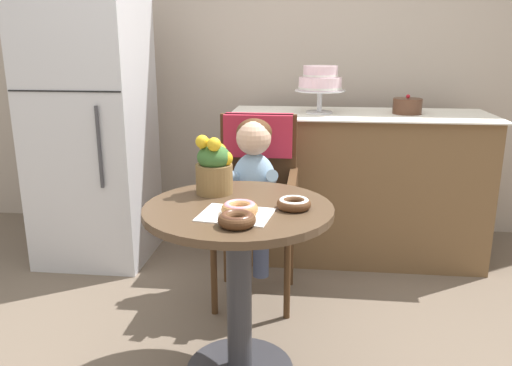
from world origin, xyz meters
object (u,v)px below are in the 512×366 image
object	(u,v)px
cafe_table	(239,258)
wicker_chair	(257,177)
seated_child	(253,178)
tiered_cake_stand	(320,82)
refrigerator	(91,122)
donut_mid	(237,219)
donut_front	(240,208)
round_layer_cake	(407,106)
donut_side	(294,203)
flower_vase	(214,166)

from	to	relation	value
cafe_table	wicker_chair	bearing A→B (deg)	90.95
cafe_table	seated_child	distance (m)	0.60
tiered_cake_stand	refrigerator	size ratio (longest dim) A/B	0.18
donut_mid	seated_child	bearing A→B (deg)	92.80
tiered_cake_stand	donut_front	bearing A→B (deg)	-101.53
donut_mid	round_layer_cake	xyz separation A→B (m)	(0.80, 1.53, 0.20)
donut_side	round_layer_cake	size ratio (longest dim) A/B	0.75
wicker_chair	refrigerator	bearing A→B (deg)	164.17
donut_front	refrigerator	xyz separation A→B (m)	(-1.07, 1.20, 0.11)
wicker_chair	tiered_cake_stand	size ratio (longest dim) A/B	3.18
donut_side	tiered_cake_stand	size ratio (longest dim) A/B	0.43
refrigerator	donut_front	bearing A→B (deg)	-48.25
flower_vase	tiered_cake_stand	size ratio (longest dim) A/B	0.81
cafe_table	donut_side	world-z (taller)	donut_side
cafe_table	wicker_chair	size ratio (longest dim) A/B	0.75
refrigerator	donut_side	bearing A→B (deg)	-41.39
seated_child	refrigerator	distance (m)	1.18
tiered_cake_stand	refrigerator	world-z (taller)	refrigerator
cafe_table	round_layer_cake	distance (m)	1.62
seated_child	donut_side	xyz separation A→B (m)	(0.22, -0.58, 0.06)
cafe_table	seated_child	size ratio (longest dim) A/B	0.99
seated_child	flower_vase	world-z (taller)	flower_vase
donut_front	flower_vase	distance (m)	0.31
donut_mid	wicker_chair	bearing A→B (deg)	92.34
flower_vase	tiered_cake_stand	world-z (taller)	tiered_cake_stand
donut_front	tiered_cake_stand	size ratio (longest dim) A/B	0.44
seated_child	donut_front	distance (m)	0.67
donut_side	refrigerator	distance (m)	1.68
flower_vase	round_layer_cake	size ratio (longest dim) A/B	1.43
wicker_chair	donut_mid	xyz separation A→B (m)	(0.04, -0.94, 0.10)
cafe_table	flower_vase	xyz separation A→B (m)	(-0.12, 0.16, 0.32)
wicker_chair	refrigerator	world-z (taller)	refrigerator
wicker_chair	refrigerator	xyz separation A→B (m)	(-1.04, 0.37, 0.21)
donut_mid	flower_vase	size ratio (longest dim) A/B	0.53
donut_front	donut_mid	distance (m)	0.12
donut_front	flower_vase	xyz separation A→B (m)	(-0.14, 0.26, 0.09)
seated_child	tiered_cake_stand	world-z (taller)	tiered_cake_stand
wicker_chair	donut_side	world-z (taller)	wicker_chair
tiered_cake_stand	round_layer_cake	world-z (taller)	tiered_cake_stand
round_layer_cake	refrigerator	distance (m)	1.89
donut_front	refrigerator	world-z (taller)	refrigerator
cafe_table	donut_side	bearing A→B (deg)	-2.65
wicker_chair	round_layer_cake	distance (m)	1.07
donut_front	donut_mid	size ratio (longest dim) A/B	1.02
donut_front	donut_side	distance (m)	0.21
cafe_table	wicker_chair	world-z (taller)	wicker_chair
tiered_cake_stand	donut_side	bearing A→B (deg)	-94.16
cafe_table	donut_front	size ratio (longest dim) A/B	5.41
seated_child	tiered_cake_stand	size ratio (longest dim) A/B	2.42
donut_front	donut_side	size ratio (longest dim) A/B	1.04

